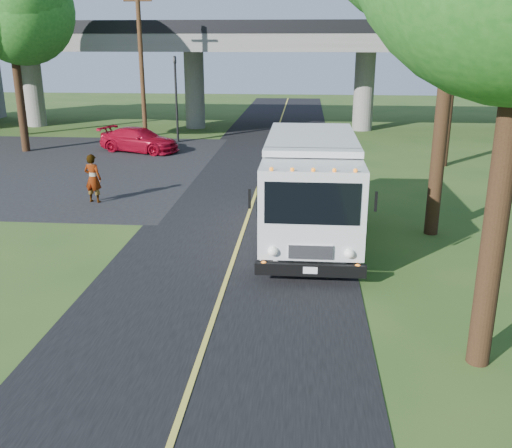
# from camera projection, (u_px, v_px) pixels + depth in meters

# --- Properties ---
(ground) EXTENTS (120.00, 120.00, 0.00)m
(ground) POSITION_uv_depth(u_px,v_px,m) (194.00, 376.00, 10.79)
(ground) COLOR #2C4E1B
(ground) RESTS_ON ground
(road) EXTENTS (7.00, 90.00, 0.02)m
(road) POSITION_uv_depth(u_px,v_px,m) (247.00, 219.00, 20.27)
(road) COLOR black
(road) RESTS_ON ground
(parking_lot) EXTENTS (16.00, 18.00, 0.01)m
(parking_lot) POSITION_uv_depth(u_px,v_px,m) (47.00, 167.00, 28.76)
(parking_lot) COLOR black
(parking_lot) RESTS_ON ground
(lane_line) EXTENTS (0.12, 90.00, 0.01)m
(lane_line) POSITION_uv_depth(u_px,v_px,m) (247.00, 219.00, 20.27)
(lane_line) COLOR gold
(lane_line) RESTS_ON road
(overpass) EXTENTS (54.00, 10.00, 7.30)m
(overpass) POSITION_uv_depth(u_px,v_px,m) (279.00, 63.00, 39.75)
(overpass) COLOR slate
(overpass) RESTS_ON ground
(traffic_signal) EXTENTS (0.18, 0.22, 5.20)m
(traffic_signal) POSITION_uv_depth(u_px,v_px,m) (176.00, 90.00, 34.96)
(traffic_signal) COLOR black
(traffic_signal) RESTS_ON ground
(utility_pole) EXTENTS (1.60, 0.26, 9.00)m
(utility_pole) POSITION_uv_depth(u_px,v_px,m) (142.00, 68.00, 32.76)
(utility_pole) COLOR #472D19
(utility_pole) RESTS_ON ground
(tree_left_lot) EXTENTS (5.60, 5.50, 10.50)m
(tree_left_lot) POSITION_uv_depth(u_px,v_px,m) (10.00, 4.00, 30.21)
(tree_left_lot) COLOR #382314
(tree_left_lot) RESTS_ON ground
(tree_left_far) EXTENTS (5.26, 5.16, 9.89)m
(tree_left_far) POSITION_uv_depth(u_px,v_px,m) (13.00, 18.00, 36.29)
(tree_left_far) COLOR #382314
(tree_left_far) RESTS_ON ground
(step_van) EXTENTS (2.87, 7.66, 3.22)m
(step_van) POSITION_uv_depth(u_px,v_px,m) (311.00, 185.00, 17.83)
(step_van) COLOR silver
(step_van) RESTS_ON ground
(red_sedan) EXTENTS (5.06, 3.29, 1.36)m
(red_sedan) POSITION_uv_depth(u_px,v_px,m) (139.00, 140.00, 32.45)
(red_sedan) COLOR #A20A20
(red_sedan) RESTS_ON ground
(pedestrian) EXTENTS (0.78, 0.60, 1.92)m
(pedestrian) POSITION_uv_depth(u_px,v_px,m) (93.00, 179.00, 22.13)
(pedestrian) COLOR gray
(pedestrian) RESTS_ON ground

